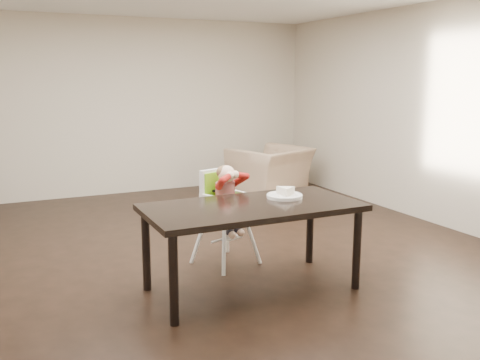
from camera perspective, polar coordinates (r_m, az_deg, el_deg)
name	(u,v)px	position (r m, az deg, el deg)	size (l,w,h in m)	color
ground	(215,258)	(5.45, -2.72, -8.36)	(7.00, 7.00, 0.00)	black
room_walls	(213,71)	(5.15, -2.91, 11.53)	(6.02, 7.02, 2.71)	beige
dining_table	(252,214)	(4.50, 1.29, -3.61)	(1.80, 0.90, 0.75)	black
high_chair	(224,194)	(5.15, -1.74, -1.55)	(0.51, 0.51, 0.98)	white
plate	(285,194)	(4.75, 4.83, -1.50)	(0.35, 0.35, 0.09)	white
armchair	(270,163)	(8.33, 3.25, 1.82)	(1.11, 0.72, 0.97)	tan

